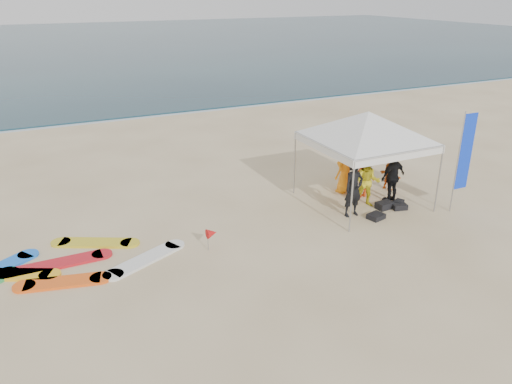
{
  "coord_description": "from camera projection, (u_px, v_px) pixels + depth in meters",
  "views": [
    {
      "loc": [
        -5.15,
        -9.5,
        6.71
      ],
      "look_at": [
        0.63,
        2.6,
        1.2
      ],
      "focal_mm": 35.0,
      "sensor_mm": 36.0,
      "label": 1
    }
  ],
  "objects": [
    {
      "name": "ground",
      "position": [
        278.0,
        276.0,
        12.53
      ],
      "size": [
        120.0,
        120.0,
        0.0
      ],
      "primitive_type": "plane",
      "color": "beige",
      "rests_on": "ground"
    },
    {
      "name": "ocean",
      "position": [
        55.0,
        45.0,
        62.59
      ],
      "size": [
        160.0,
        84.0,
        0.08
      ],
      "primitive_type": "cube",
      "color": "#0C2633",
      "rests_on": "ground"
    },
    {
      "name": "shoreline_foam",
      "position": [
        125.0,
        118.0,
        27.72
      ],
      "size": [
        160.0,
        1.2,
        0.01
      ],
      "primitive_type": "cube",
      "color": "silver",
      "rests_on": "ground"
    },
    {
      "name": "person_black_a",
      "position": [
        353.0,
        189.0,
        15.51
      ],
      "size": [
        0.68,
        0.46,
        1.81
      ],
      "primitive_type": "imported",
      "rotation": [
        0.0,
        0.0,
        0.04
      ],
      "color": "black",
      "rests_on": "ground"
    },
    {
      "name": "person_yellow",
      "position": [
        368.0,
        182.0,
        16.24
      ],
      "size": [
        1.03,
        0.99,
        1.68
      ],
      "primitive_type": "imported",
      "rotation": [
        0.0,
        0.0,
        -0.61
      ],
      "color": "yellow",
      "rests_on": "ground"
    },
    {
      "name": "person_orange_a",
      "position": [
        363.0,
        175.0,
        17.02
      ],
      "size": [
        1.02,
        0.62,
        1.55
      ],
      "primitive_type": "imported",
      "rotation": [
        0.0,
        0.0,
        3.1
      ],
      "color": "#D84113",
      "rests_on": "ground"
    },
    {
      "name": "person_black_b",
      "position": [
        393.0,
        177.0,
        16.59
      ],
      "size": [
        1.08,
        0.58,
        1.76
      ],
      "primitive_type": "imported",
      "rotation": [
        0.0,
        0.0,
        3.29
      ],
      "color": "black",
      "rests_on": "ground"
    },
    {
      "name": "person_orange_b",
      "position": [
        345.0,
        169.0,
        17.37
      ],
      "size": [
        0.98,
        0.82,
        1.72
      ],
      "primitive_type": "imported",
      "rotation": [
        0.0,
        0.0,
        3.52
      ],
      "color": "orange",
      "rests_on": "ground"
    },
    {
      "name": "person_seated",
      "position": [
        389.0,
        176.0,
        17.72
      ],
      "size": [
        0.43,
        0.95,
        0.99
      ],
      "primitive_type": "imported",
      "rotation": [
        0.0,
        0.0,
        1.72
      ],
      "color": "#DB5D13",
      "rests_on": "ground"
    },
    {
      "name": "canopy_tent",
      "position": [
        369.0,
        112.0,
        15.67
      ],
      "size": [
        4.7,
        4.7,
        3.54
      ],
      "color": "#A5A5A8",
      "rests_on": "ground"
    },
    {
      "name": "feather_flag",
      "position": [
        465.0,
        153.0,
        15.52
      ],
      "size": [
        0.56,
        0.04,
        3.28
      ],
      "color": "#A5A5A8",
      "rests_on": "ground"
    },
    {
      "name": "marker_pennant",
      "position": [
        212.0,
        233.0,
        13.61
      ],
      "size": [
        0.28,
        0.28,
        0.64
      ],
      "color": "#A5A5A8",
      "rests_on": "ground"
    },
    {
      "name": "gear_pile",
      "position": [
        388.0,
        208.0,
        16.14
      ],
      "size": [
        1.81,
        0.97,
        0.22
      ],
      "color": "black",
      "rests_on": "ground"
    },
    {
      "name": "surfboard_spread",
      "position": [
        48.0,
        269.0,
        12.77
      ],
      "size": [
        6.22,
        2.91,
        0.07
      ],
      "color": "red",
      "rests_on": "ground"
    }
  ]
}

